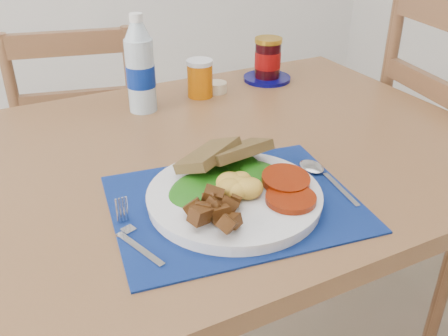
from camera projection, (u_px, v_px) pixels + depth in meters
name	position (u px, v px, depth m)	size (l,w,h in m)	color
table	(183.00, 190.00, 1.09)	(1.40, 0.90, 0.75)	brown
chair_far	(81.00, 125.00, 1.66)	(0.48, 0.47, 1.09)	brown
placemat	(234.00, 203.00, 0.89)	(0.43, 0.34, 0.00)	black
breakfast_plate	(232.00, 194.00, 0.88)	(0.31, 0.31, 0.07)	silver
fork	(132.00, 237.00, 0.80)	(0.05, 0.16, 0.00)	#B2B5BA
spoon	(320.00, 174.00, 0.97)	(0.04, 0.18, 0.01)	#B2B5BA
water_bottle	(140.00, 69.00, 1.22)	(0.07, 0.07, 0.24)	#ADBFCC
juice_glass	(200.00, 79.00, 1.34)	(0.07, 0.07, 0.09)	#C25D05
ramekin	(217.00, 87.00, 1.38)	(0.06, 0.06, 0.03)	beige
jam_on_saucer	(268.00, 62.00, 1.45)	(0.14, 0.14, 0.12)	#04054F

